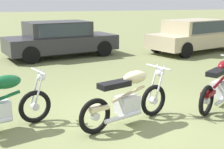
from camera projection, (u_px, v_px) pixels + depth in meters
ground_plane at (128, 120)px, 5.86m from camera, size 120.00×120.00×0.00m
motorcycle_cream at (128, 99)px, 5.57m from camera, size 1.97×0.90×1.02m
motorcycle_maroon at (221, 84)px, 6.54m from camera, size 1.82×1.27×1.02m
car_charcoal at (60, 37)px, 12.29m from camera, size 4.67×2.55×1.43m
car_beige at (195, 34)px, 13.48m from camera, size 4.84×2.88×1.43m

